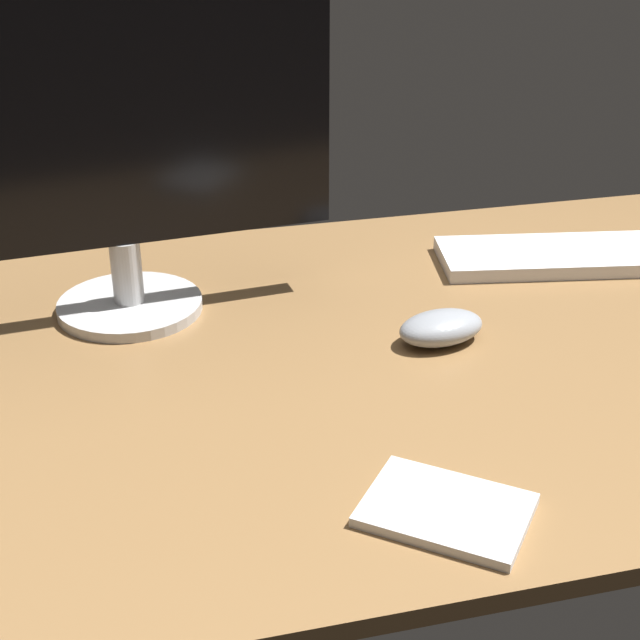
{
  "coord_description": "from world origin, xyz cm",
  "views": [
    {
      "loc": [
        -29.56,
        -95.66,
        56.64
      ],
      "look_at": [
        -5.99,
        -2.35,
        8.0
      ],
      "focal_mm": 53.85,
      "sensor_mm": 36.0,
      "label": 1
    }
  ],
  "objects_px": {
    "notepad": "(446,510)",
    "monitor": "(111,108)",
    "computer_mouse": "(440,327)",
    "keyboard": "(586,255)"
  },
  "relations": [
    {
      "from": "notepad",
      "to": "monitor",
      "type": "bearing_deg",
      "value": 116.45
    },
    {
      "from": "monitor",
      "to": "notepad",
      "type": "height_order",
      "value": "monitor"
    },
    {
      "from": "computer_mouse",
      "to": "notepad",
      "type": "relative_size",
      "value": 0.75
    },
    {
      "from": "monitor",
      "to": "notepad",
      "type": "relative_size",
      "value": 3.67
    },
    {
      "from": "monitor",
      "to": "computer_mouse",
      "type": "relative_size",
      "value": 4.92
    },
    {
      "from": "monitor",
      "to": "keyboard",
      "type": "xyz_separation_m",
      "value": [
        0.65,
        0.0,
        -0.25
      ]
    },
    {
      "from": "keyboard",
      "to": "computer_mouse",
      "type": "xyz_separation_m",
      "value": [
        -0.29,
        -0.18,
        0.01
      ]
    },
    {
      "from": "keyboard",
      "to": "computer_mouse",
      "type": "height_order",
      "value": "computer_mouse"
    },
    {
      "from": "monitor",
      "to": "notepad",
      "type": "xyz_separation_m",
      "value": [
        0.24,
        -0.49,
        -0.26
      ]
    },
    {
      "from": "keyboard",
      "to": "computer_mouse",
      "type": "bearing_deg",
      "value": -138.81
    }
  ]
}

